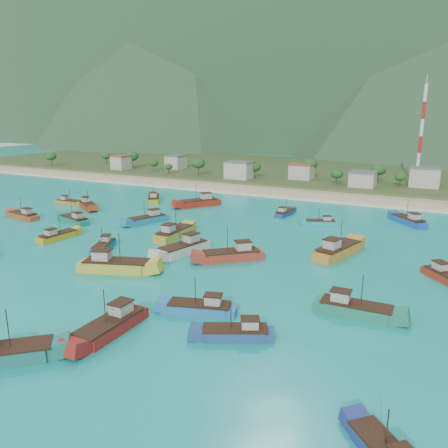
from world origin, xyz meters
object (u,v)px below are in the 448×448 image
at_px(boat_1, 148,220).
at_px(boat_5, 354,310).
at_px(boat_25, 3,355).
at_px(boat_19, 69,202).
at_px(boat_20, 115,266).
at_px(radio_tower, 421,136).
at_px(boat_0, 74,220).
at_px(boat_29, 338,251).
at_px(boat_22, 237,334).
at_px(boat_33, 232,256).
at_px(boat_32, 111,327).
at_px(boat_7, 408,221).
at_px(boat_13, 88,206).
at_px(boat_17, 201,309).
at_px(boat_31, 24,216).
at_px(boat_6, 184,249).
at_px(boat_16, 321,223).
at_px(boat_9, 447,278).
at_px(boat_30, 58,237).
at_px(boat_10, 174,234).
at_px(boat_28, 154,199).
at_px(boat_3, 199,203).
at_px(boat_26, 104,247).
at_px(boat_2, 285,213).

relative_size(boat_1, boat_5, 1.05).
bearing_deg(boat_25, boat_5, 90.83).
xyz_separation_m(boat_19, boat_20, (53.65, -40.00, 0.42)).
relative_size(radio_tower, boat_0, 3.41).
bearing_deg(boat_1, boat_5, 173.09).
xyz_separation_m(boat_25, boat_29, (24.61, 55.99, 0.18)).
relative_size(boat_0, boat_22, 1.13).
height_order(boat_0, boat_33, boat_33).
xyz_separation_m(boat_25, boat_32, (6.18, 10.93, -0.00)).
xyz_separation_m(boat_0, boat_7, (77.18, 38.64, 0.07)).
height_order(boat_20, boat_25, boat_20).
distance_m(radio_tower, boat_13, 118.60).
distance_m(boat_17, boat_29, 36.59).
bearing_deg(boat_22, boat_1, 20.00).
bearing_deg(boat_1, boat_33, 173.25).
xyz_separation_m(boat_20, boat_31, (-49.73, 20.40, -0.28)).
height_order(boat_6, boat_16, boat_6).
distance_m(boat_16, boat_19, 77.88).
distance_m(boat_13, boat_25, 85.35).
bearing_deg(boat_9, boat_31, -39.44).
distance_m(boat_29, boat_30, 61.21).
xyz_separation_m(boat_5, boat_10, (-44.68, 21.63, 0.11)).
height_order(boat_28, boat_29, boat_29).
relative_size(boat_7, boat_13, 0.95).
relative_size(boat_10, boat_33, 1.06).
relative_size(boat_9, boat_31, 0.88).
relative_size(boat_20, boat_29, 0.98).
bearing_deg(boat_7, boat_13, 152.41).
height_order(boat_16, boat_33, boat_33).
relative_size(boat_3, boat_26, 1.41).
xyz_separation_m(boat_19, boat_26, (42.50, -30.78, -0.01)).
distance_m(boat_6, boat_13, 54.77).
bearing_deg(boat_7, boat_17, -149.45).
distance_m(boat_5, boat_29, 26.69).
relative_size(boat_2, boat_13, 0.83).
xyz_separation_m(boat_10, boat_26, (-7.98, -14.29, -0.33)).
height_order(boat_0, boat_2, boat_0).
height_order(boat_6, boat_26, boat_6).
bearing_deg(boat_0, boat_13, 48.31).
height_order(boat_0, boat_7, boat_7).
xyz_separation_m(boat_0, boat_1, (16.90, 8.85, 0.09)).
relative_size(boat_5, boat_20, 0.82).
relative_size(boat_3, boat_13, 1.21).
distance_m(boat_3, boat_5, 79.20).
bearing_deg(boat_16, boat_19, 74.12).
bearing_deg(boat_31, boat_7, -59.13).
distance_m(boat_16, boat_33, 36.18).
distance_m(boat_0, boat_1, 19.08).
bearing_deg(boat_28, boat_20, -94.65).
distance_m(boat_19, boat_28, 26.31).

